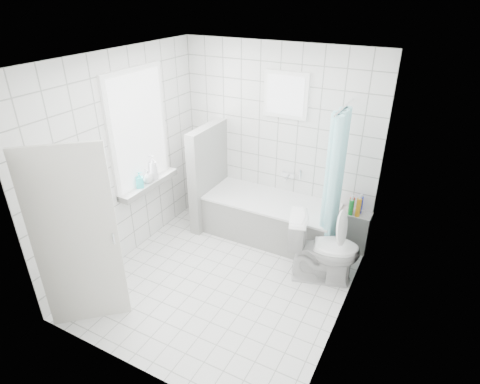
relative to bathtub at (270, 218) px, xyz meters
The scene contains 19 objects.
ground 1.17m from the bathtub, 95.20° to the right, with size 3.00×3.00×0.00m, color white.
ceiling 2.57m from the bathtub, 95.20° to the right, with size 3.00×3.00×0.00m, color white.
wall_back 1.08m from the bathtub, 105.26° to the left, with size 2.80×0.02×2.60m, color white.
wall_front 2.81m from the bathtub, 92.23° to the right, with size 2.80×0.02×2.60m, color white.
wall_left 2.13m from the bathtub, 143.17° to the right, with size 0.02×3.00×2.60m, color white.
wall_right 1.99m from the bathtub, 40.92° to the right, with size 0.02×3.00×2.60m, color white.
window_left 2.13m from the bathtub, 150.49° to the right, with size 0.01×0.90×1.40m, color white.
window_back 1.69m from the bathtub, 90.40° to the left, with size 0.50×0.01×0.50m, color white.
window_sill 1.73m from the bathtub, 149.71° to the right, with size 0.18×1.02×0.08m, color white.
door 2.66m from the bathtub, 114.26° to the right, with size 0.04×0.80×2.00m, color silver.
bathtub is the anchor object (origin of this frame).
partition_wall 1.08m from the bathtub, behind, with size 0.15×0.85×1.50m, color white.
tiled_ledge 1.14m from the bathtub, 12.97° to the left, with size 0.40×0.24×0.55m, color white.
toilet 1.09m from the bathtub, 30.61° to the right, with size 0.48×0.84×0.86m, color white.
curtain_rod 1.91m from the bathtub, ahead, with size 0.02×0.02×0.80m, color silver.
shower_curtain 1.18m from the bathtub, 10.36° to the right, with size 0.14×0.48×1.78m, color #4FE1E8, non-canonical shape.
tub_faucet 0.66m from the bathtub, 73.38° to the left, with size 0.18×0.06×0.06m, color silver.
sill_bottles 1.78m from the bathtub, 149.85° to the right, with size 0.17×0.43×0.33m.
ledge_bottles 1.17m from the bathtub, 11.71° to the left, with size 0.17×0.16×0.26m.
Camera 1 is at (1.97, -3.33, 3.24)m, focal length 30.00 mm.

